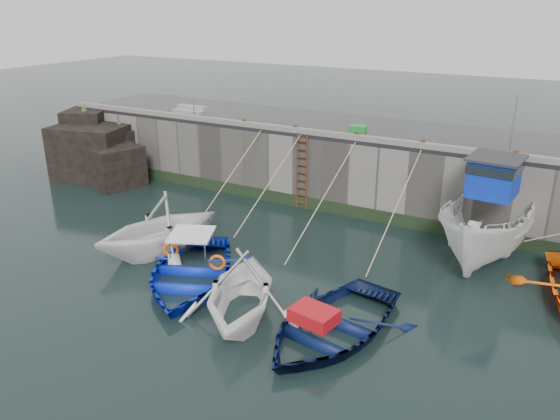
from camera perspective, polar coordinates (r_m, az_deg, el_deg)
The scene contains 23 objects.
ground at distance 14.70m, azimuth -8.77°, elevation -13.10°, with size 120.00×120.00×0.00m, color black.
quay_back at distance 24.21m, azimuth 9.33°, elevation 4.63°, with size 30.00×5.00×3.00m, color slate.
road_back at distance 23.83m, azimuth 9.56°, elevation 8.28°, with size 30.00×5.00×0.16m, color black.
kerb_back at distance 21.64m, azimuth 7.42°, elevation 7.62°, with size 30.00×0.30×0.20m, color slate.
algae_back at distance 22.35m, azimuth 6.88°, elevation -0.01°, with size 30.00×0.08×0.50m, color black.
rock_outcrop at distance 28.63m, azimuth -18.45°, elevation 5.85°, with size 5.85×4.24×3.41m.
ladder at distance 22.66m, azimuth 2.30°, elevation 4.01°, with size 0.51×0.08×3.20m.
boat_near_white at distance 19.59m, azimuth -12.32°, elevation -4.25°, with size 3.96×4.59×2.42m, color white.
boat_near_white_rope at distance 22.79m, azimuth -5.06°, elevation -0.19°, with size 0.04×4.65×3.10m, color tan, non-canonical shape.
boat_near_blue at distance 17.48m, azimuth -9.38°, elevation -7.24°, with size 3.70×5.18×1.07m, color #0C25B7.
boat_near_blue_rope at distance 21.22m, azimuth -1.02°, elevation -1.73°, with size 0.04×5.68×3.10m, color tan, non-canonical shape.
boat_near_blacktrim at distance 15.45m, azimuth -4.08°, elevation -11.04°, with size 3.66×4.24×2.23m, color white.
boat_near_blacktrim_rope at distance 19.74m, azimuth 4.70°, elevation -3.61°, with size 0.04×6.58×3.10m, color tan, non-canonical shape.
boat_near_navy at distance 14.81m, azimuth 5.32°, elevation -12.64°, with size 3.58×5.02×1.04m, color #09153D.
boat_near_navy_rope at distance 19.17m, azimuth 11.82°, elevation -4.79°, with size 0.04×6.14×3.10m, color tan, non-canonical shape.
boat_far_white at distance 19.83m, azimuth 21.15°, elevation -1.37°, with size 3.16×7.12×5.68m.
fish_crate at distance 22.84m, azimuth 8.16°, elevation 8.39°, with size 0.65×0.42×0.28m, color #198929.
railing at distance 26.91m, azimuth -9.43°, elevation 10.32°, with size 1.60×1.05×1.00m.
bollard_a at distance 23.97m, azimuth -3.75°, elevation 9.13°, with size 0.18×0.18×0.28m, color #3F1E0F.
bollard_b at distance 22.74m, azimuth 1.62°, elevation 8.53°, with size 0.18×0.18×0.28m, color #3F1E0F.
bollard_c at distance 21.65m, azimuth 8.02°, elevation 7.70°, with size 0.18×0.18×0.28m, color #3F1E0F.
bollard_d at distance 20.88m, azimuth 14.70°, elevation 6.74°, with size 0.18×0.18×0.28m, color #3F1E0F.
bollard_e at distance 20.36m, azimuth 23.41°, elevation 5.34°, with size 0.18×0.18×0.28m, color #3F1E0F.
Camera 1 is at (7.77, -9.44, 8.15)m, focal length 35.00 mm.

